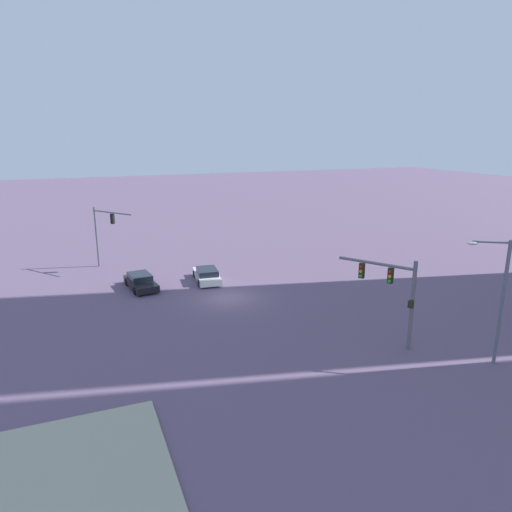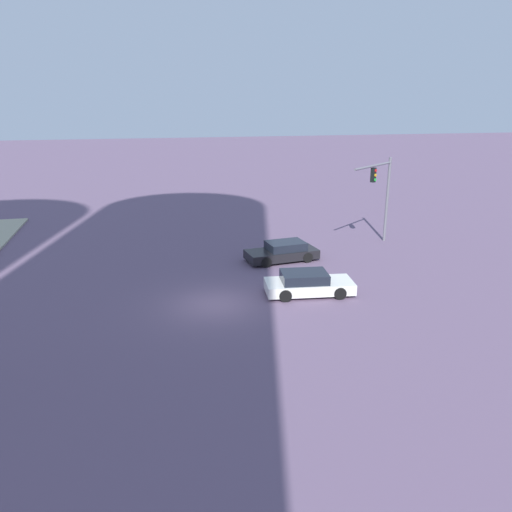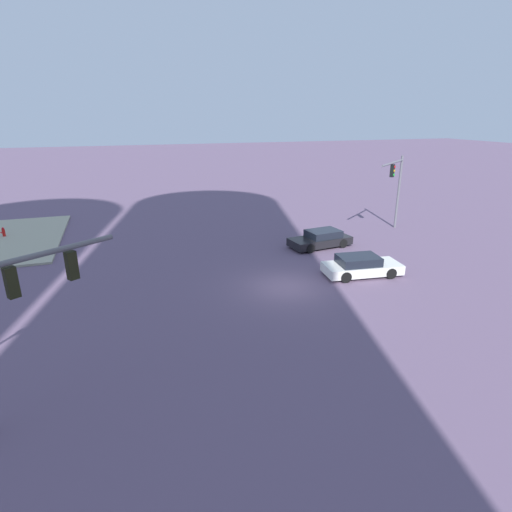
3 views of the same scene
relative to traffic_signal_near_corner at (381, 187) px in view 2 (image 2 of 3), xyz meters
name	(u,v)px [view 2 (image 2 of 3)]	position (x,y,z in m)	size (l,w,h in m)	color
ground_plane	(216,304)	(12.68, 8.22, -4.05)	(233.62, 233.62, 0.00)	#614D67
traffic_signal_near_corner	(381,187)	(0.00, 0.00, 0.00)	(4.06, 3.15, 5.95)	slate
sedan_car_approaching	(283,252)	(7.53, 2.17, -3.48)	(4.67, 2.43, 1.21)	black
sedan_car_waiting_far	(308,284)	(7.82, 7.93, -3.48)	(4.72, 2.38, 1.21)	silver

